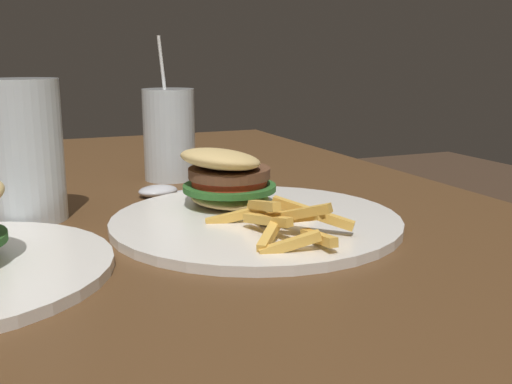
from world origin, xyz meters
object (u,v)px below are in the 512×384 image
object	(u,v)px
meal_plate_near	(246,204)
beer_glass	(27,155)
spoon	(164,191)
juice_glass	(169,137)

from	to	relation	value
meal_plate_near	beer_glass	xyz separation A→B (m)	(0.10, 0.22, 0.05)
meal_plate_near	spoon	world-z (taller)	meal_plate_near
meal_plate_near	juice_glass	xyz separation A→B (m)	(0.27, 0.02, 0.04)
meal_plate_near	beer_glass	size ratio (longest dim) A/B	2.00
meal_plate_near	spoon	distance (m)	0.17
meal_plate_near	juice_glass	size ratio (longest dim) A/B	1.50
spoon	meal_plate_near	bearing A→B (deg)	98.76
spoon	beer_glass	bearing A→B (deg)	9.90
meal_plate_near	beer_glass	distance (m)	0.25
juice_glass	beer_glass	bearing A→B (deg)	128.41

